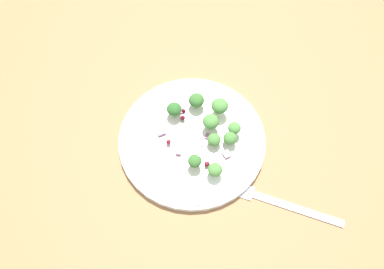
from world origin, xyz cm
name	(u,v)px	position (x,y,z in cm)	size (l,w,h in cm)	color
ground_plane	(186,153)	(0.00, 0.00, -1.00)	(180.00, 180.00, 2.00)	olive
plate	(192,139)	(0.61, 1.96, 0.86)	(25.62, 25.62, 1.70)	white
dressing_pool	(192,138)	(0.61, 1.96, 1.30)	(14.86, 14.86, 0.20)	white
broccoli_floret_0	(211,122)	(3.33, 4.57, 3.63)	(2.82, 2.82, 2.85)	#9EC684
broccoli_floret_1	(220,106)	(4.28, 7.95, 3.71)	(2.97, 2.97, 3.01)	#8EB77A
broccoli_floret_2	(196,100)	(-0.12, 8.56, 3.22)	(2.76, 2.76, 2.80)	#ADD18E
broccoli_floret_3	(215,170)	(5.66, -3.73, 2.95)	(2.44, 2.44, 2.48)	#8EB77A
broccoli_floret_4	(230,138)	(7.09, 2.51, 2.89)	(2.37, 2.37, 2.40)	#ADD18E
broccoli_floret_5	(195,161)	(2.15, -3.07, 3.30)	(2.29, 2.29, 2.32)	#9EC684
broccoli_floret_6	(214,140)	(4.49, 1.68, 2.81)	(2.35, 2.35, 2.38)	#9EC684
broccoli_floret_7	(234,128)	(7.50, 4.47, 3.16)	(2.25, 2.25, 2.27)	#9EC684
broccoli_floret_8	(174,109)	(-3.45, 5.89, 3.26)	(2.61, 2.61, 2.64)	#ADD18E
cranberry_0	(183,111)	(-2.02, 6.83, 1.69)	(0.76, 0.76, 0.76)	#4C0A14
cranberry_1	(177,107)	(-3.35, 7.48, 1.67)	(0.71, 0.71, 0.71)	maroon
cranberry_2	(207,164)	(4.15, -2.60, 2.05)	(0.97, 0.97, 0.97)	maroon
cranberry_3	(168,143)	(-3.08, -0.18, 2.11)	(0.84, 0.84, 0.84)	maroon
cranberry_4	(183,118)	(-1.75, 5.16, 2.11)	(0.84, 0.84, 0.84)	#4C0A14
cranberry_5	(210,125)	(3.13, 4.93, 1.93)	(0.80, 0.80, 0.80)	maroon
onion_bit_0	(180,110)	(-2.68, 6.88, 1.62)	(0.93, 1.31, 0.31)	#843D75
onion_bit_1	(208,137)	(3.34, 2.74, 1.54)	(1.09, 1.01, 0.58)	#A35B93
onion_bit_2	(179,152)	(-0.99, -1.43, 1.80)	(0.98, 0.85, 0.45)	#843D75
onion_bit_3	(161,132)	(-4.86, 1.78, 1.76)	(1.21, 1.39, 0.46)	#A35B93
onion_bit_4	(202,144)	(2.54, 1.22, 1.42)	(1.34, 1.09, 0.39)	#934C84
onion_bit_5	(226,157)	(7.03, -0.48, 1.73)	(1.21, 1.15, 0.48)	#A35B93
fork	(280,203)	(16.95, -6.07, 0.25)	(18.68, 4.18, 0.50)	silver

